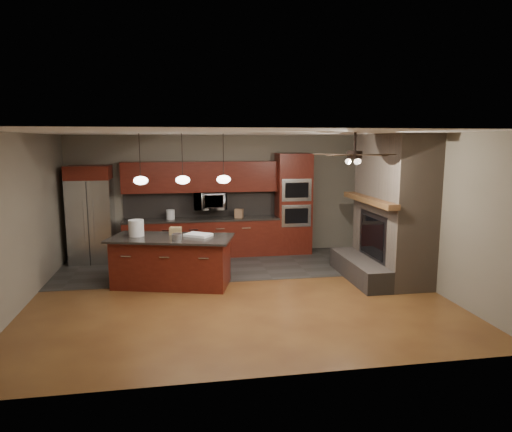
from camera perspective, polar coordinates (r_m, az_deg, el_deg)
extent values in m
plane|color=brown|center=(8.25, -2.38, -9.50)|extent=(7.00, 7.00, 0.00)
cube|color=white|center=(7.81, -2.52, 10.35)|extent=(7.00, 6.00, 0.02)
cube|color=#726A5B|center=(10.86, -4.44, 2.64)|extent=(7.00, 0.02, 2.80)
cube|color=#726A5B|center=(9.03, 20.16, 0.74)|extent=(0.02, 6.00, 2.80)
cube|color=#726A5B|center=(8.24, -27.36, -0.51)|extent=(0.02, 6.00, 2.80)
cube|color=#302F2C|center=(9.95, -3.70, -6.16)|extent=(7.00, 2.40, 0.01)
cube|color=#716151|center=(9.19, 16.77, 1.05)|extent=(0.80, 2.00, 2.80)
cube|color=#433D37|center=(9.17, 12.75, -6.47)|extent=(0.50, 2.00, 0.40)
cube|color=#2D2D30|center=(9.13, 14.46, -2.57)|extent=(0.05, 1.20, 0.95)
cube|color=black|center=(9.12, 14.32, -2.57)|extent=(0.02, 1.00, 0.75)
cube|color=brown|center=(8.96, 13.95, 1.94)|extent=(0.22, 2.10, 0.10)
cube|color=#5B1B10|center=(10.69, -6.77, -2.78)|extent=(3.55, 0.60, 0.86)
cube|color=black|center=(10.61, -6.81, -0.40)|extent=(3.59, 0.64, 0.04)
cube|color=black|center=(10.83, -6.92, 1.51)|extent=(3.55, 0.03, 0.60)
cube|color=#5B1B10|center=(10.61, -6.95, 4.88)|extent=(3.55, 0.35, 0.70)
cube|color=#5B1B10|center=(10.88, 4.67, 1.53)|extent=(0.80, 0.60, 2.38)
cube|color=silver|center=(10.62, 5.06, 0.03)|extent=(0.70, 0.03, 0.52)
cube|color=black|center=(10.61, 5.09, 0.01)|extent=(0.55, 0.02, 0.35)
cube|color=silver|center=(10.54, 5.11, 3.25)|extent=(0.70, 0.03, 0.52)
cube|color=black|center=(10.53, 5.13, 3.24)|extent=(0.55, 0.02, 0.35)
imported|color=silver|center=(10.61, -5.79, 1.91)|extent=(0.73, 0.41, 0.50)
cube|color=silver|center=(10.68, -19.89, -0.60)|extent=(0.92, 0.72, 1.84)
cube|color=#2D2D30|center=(10.33, -20.24, -0.95)|extent=(0.02, 0.02, 1.82)
cube|color=silver|center=(10.33, -20.81, -0.67)|extent=(0.03, 0.03, 0.92)
cube|color=silver|center=(10.29, -19.72, -0.64)|extent=(0.03, 0.03, 0.92)
cube|color=#5B1B10|center=(10.56, -20.21, 5.13)|extent=(0.92, 0.72, 0.30)
cube|color=#5B1B10|center=(8.64, -10.49, -5.72)|extent=(2.22, 1.38, 0.88)
cube|color=black|center=(8.53, -10.58, -2.73)|extent=(2.41, 1.56, 0.04)
cylinder|color=silver|center=(8.73, -14.75, -1.46)|extent=(0.33, 0.33, 0.30)
cylinder|color=#A4A3A8|center=(8.23, -9.86, -2.60)|extent=(0.22, 0.22, 0.12)
cube|color=white|center=(8.53, -7.23, -2.36)|extent=(0.56, 0.53, 0.05)
cube|color=olive|center=(8.74, -10.03, -1.84)|extent=(0.24, 0.19, 0.14)
cylinder|color=white|center=(10.58, -10.64, 0.19)|extent=(0.24, 0.24, 0.22)
cube|color=#946C4C|center=(10.61, -2.15, 0.33)|extent=(0.22, 0.20, 0.20)
cylinder|color=black|center=(8.47, -14.34, 7.35)|extent=(0.01, 0.01, 0.78)
ellipsoid|color=white|center=(8.50, -14.21, 4.32)|extent=(0.26, 0.26, 0.16)
cylinder|color=black|center=(8.45, -9.22, 7.52)|extent=(0.01, 0.01, 0.78)
ellipsoid|color=white|center=(8.47, -9.14, 4.47)|extent=(0.26, 0.26, 0.16)
cylinder|color=black|center=(8.49, -4.11, 7.62)|extent=(0.01, 0.01, 0.78)
ellipsoid|color=white|center=(8.51, -4.07, 4.59)|extent=(0.26, 0.26, 0.16)
cylinder|color=black|center=(7.48, 12.28, 9.04)|extent=(0.04, 0.04, 0.30)
cylinder|color=black|center=(7.48, 12.23, 7.51)|extent=(0.24, 0.24, 0.12)
cube|color=#312213|center=(7.63, 14.90, 7.44)|extent=(0.60, 0.12, 0.01)
cube|color=#312213|center=(7.86, 12.05, 7.60)|extent=(0.30, 0.61, 0.01)
cube|color=#312213|center=(7.58, 9.42, 7.62)|extent=(0.56, 0.45, 0.01)
cube|color=#312213|center=(7.16, 10.59, 7.49)|extent=(0.56, 0.45, 0.01)
cube|color=#312213|center=(7.19, 14.18, 7.38)|extent=(0.30, 0.61, 0.01)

